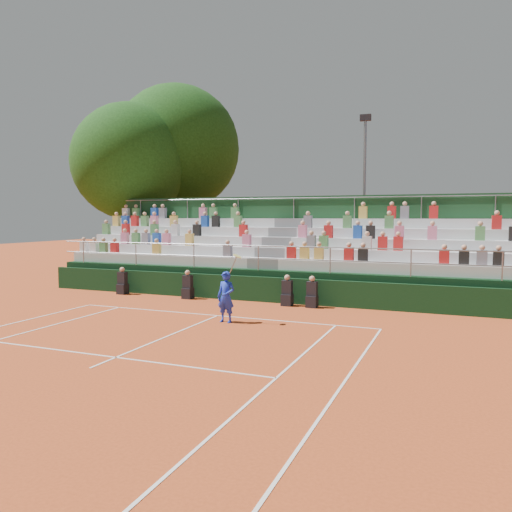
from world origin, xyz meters
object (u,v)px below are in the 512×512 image
at_px(tree_west, 130,162).
at_px(tree_east, 177,148).
at_px(tennis_player, 226,297).
at_px(floodlight_mast, 364,184).

relative_size(tree_west, tree_east, 0.86).
bearing_deg(tennis_player, floodlight_mast, 82.28).
xyz_separation_m(tree_west, floodlight_mast, (13.88, 2.48, -1.54)).
bearing_deg(tree_east, floodlight_mast, -3.34).
height_order(tennis_player, tree_east, tree_east).
distance_m(tennis_player, floodlight_mast, 14.79).
distance_m(tree_east, floodlight_mast, 12.81).
bearing_deg(tennis_player, tree_east, 125.76).
xyz_separation_m(tree_east, floodlight_mast, (12.50, -0.73, -2.69)).
xyz_separation_m(tennis_player, floodlight_mast, (1.90, 14.00, 4.37)).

